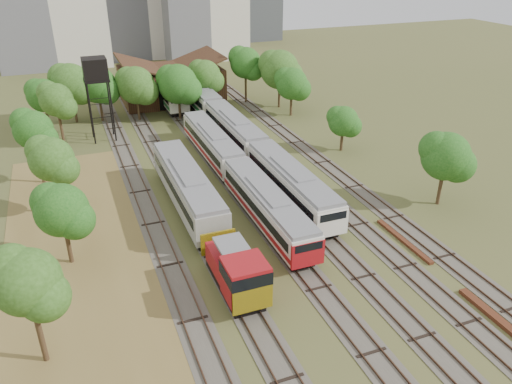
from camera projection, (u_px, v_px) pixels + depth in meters
name	position (u px, v px, depth m)	size (l,w,h in m)	color
ground	(363.00, 308.00, 36.44)	(240.00, 240.00, 0.00)	#475123
dry_grass_patch	(98.00, 300.00, 37.23)	(14.00, 60.00, 0.04)	brown
tracks	(240.00, 176.00, 57.02)	(24.60, 80.00, 0.19)	#4C473D
railcar_red_set	(236.00, 171.00, 53.58)	(2.89, 34.58, 3.57)	black
railcar_green_set	(234.00, 130.00, 64.85)	(3.09, 52.08, 3.83)	black
railcar_rear	(168.00, 92.00, 81.45)	(3.11, 16.08, 3.84)	black
shunter_locomotive	(238.00, 273.00, 36.97)	(3.03, 8.11, 3.96)	black
old_grey_coach	(188.00, 188.00, 49.32)	(3.22, 18.00, 3.99)	black
water_tower	(95.00, 71.00, 63.65)	(3.14, 3.14, 10.88)	black
rail_pile_near	(512.00, 331.00, 34.04)	(0.64, 9.54, 0.32)	#572B18
rail_pile_far	(404.00, 241.00, 44.39)	(0.48, 7.64, 0.25)	#572B18
maintenance_shed	(171.00, 83.00, 83.08)	(16.45, 11.55, 7.58)	#3C1B15
tree_band_left	(46.00, 163.00, 46.69)	(6.86, 63.37, 8.24)	#382616
tree_band_far	(177.00, 78.00, 74.92)	(36.94, 10.12, 9.09)	#382616
tree_band_right	(350.00, 114.00, 61.90)	(6.42, 36.77, 7.63)	#382616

